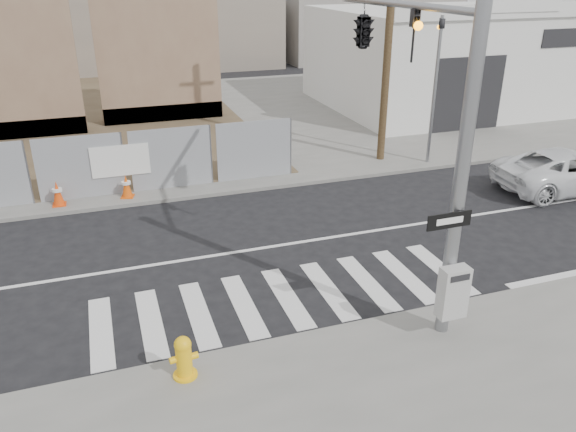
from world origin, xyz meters
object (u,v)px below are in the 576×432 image
object	(u,v)px
fire_hydrant	(184,357)
traffic_cone_c	(58,194)
signal_pole	(392,72)
traffic_cone_d	(126,186)
auto_shop	(445,57)
suv	(569,170)

from	to	relation	value
fire_hydrant	traffic_cone_c	world-z (taller)	fire_hydrant
signal_pole	traffic_cone_d	size ratio (longest dim) A/B	9.44
fire_hydrant	traffic_cone_d	bearing A→B (deg)	83.74
auto_shop	signal_pole	bearing A→B (deg)	-127.46
suv	fire_hydrant	bearing A→B (deg)	114.34
auto_shop	traffic_cone_c	xyz separation A→B (m)	(-18.95, -8.38, -2.04)
suv	traffic_cone_d	xyz separation A→B (m)	(-13.88, 3.76, -0.20)
signal_pole	traffic_cone_c	xyz separation A→B (m)	(-7.45, 6.63, -4.29)
auto_shop	traffic_cone_c	size ratio (longest dim) A/B	15.68
traffic_cone_d	auto_shop	bearing A→B (deg)	26.33
signal_pole	traffic_cone_d	bearing A→B (deg)	129.23
fire_hydrant	traffic_cone_c	xyz separation A→B (m)	(-2.34, 9.14, -0.03)
signal_pole	traffic_cone_c	distance (m)	10.86
fire_hydrant	auto_shop	bearing A→B (deg)	38.32
signal_pole	traffic_cone_d	world-z (taller)	signal_pole
traffic_cone_c	suv	bearing A→B (deg)	-13.28
signal_pole	traffic_cone_c	world-z (taller)	signal_pole
suv	traffic_cone_d	size ratio (longest dim) A/B	6.63
traffic_cone_c	traffic_cone_d	world-z (taller)	traffic_cone_c
suv	traffic_cone_c	distance (m)	16.35
signal_pole	suv	bearing A→B (deg)	18.80
fire_hydrant	suv	distance (m)	14.60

